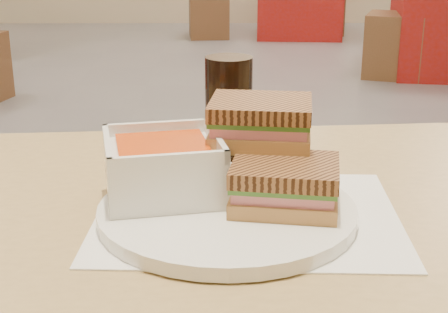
{
  "coord_description": "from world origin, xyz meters",
  "views": [
    {
      "loc": [
        0.0,
        -2.7,
        1.06
      ],
      "look_at": [
        0.01,
        -2.0,
        0.82
      ],
      "focal_mm": 53.54,
      "sensor_mm": 36.0,
      "label": 1
    }
  ],
  "objects_px": {
    "soup_bowl": "(163,169)",
    "bg_chair_1l": "(395,45)",
    "panini_lower": "(285,185)",
    "main_table": "(338,300)",
    "bg_chair_2l": "(209,16)",
    "plate": "(227,212)",
    "cola_glass": "(229,107)",
    "bg_chair_2r": "(325,13)"
  },
  "relations": [
    {
      "from": "soup_bowl",
      "to": "bg_chair_1l",
      "type": "height_order",
      "value": "soup_bowl"
    },
    {
      "from": "bg_chair_1l",
      "to": "panini_lower",
      "type": "bearing_deg",
      "value": -106.19
    },
    {
      "from": "main_table",
      "to": "bg_chair_2l",
      "type": "xyz_separation_m",
      "value": [
        -0.24,
        5.97,
        -0.42
      ]
    },
    {
      "from": "bg_chair_2l",
      "to": "bg_chair_1l",
      "type": "bearing_deg",
      "value": -52.62
    },
    {
      "from": "plate",
      "to": "bg_chair_2l",
      "type": "xyz_separation_m",
      "value": [
        -0.11,
        5.99,
        -0.55
      ]
    },
    {
      "from": "main_table",
      "to": "cola_glass",
      "type": "bearing_deg",
      "value": 121.88
    },
    {
      "from": "plate",
      "to": "bg_chair_1l",
      "type": "bearing_deg",
      "value": 72.99
    },
    {
      "from": "soup_bowl",
      "to": "cola_glass",
      "type": "bearing_deg",
      "value": 67.54
    },
    {
      "from": "panini_lower",
      "to": "cola_glass",
      "type": "height_order",
      "value": "cola_glass"
    },
    {
      "from": "main_table",
      "to": "soup_bowl",
      "type": "relative_size",
      "value": 8.15
    },
    {
      "from": "bg_chair_2l",
      "to": "soup_bowl",
      "type": "bearing_deg",
      "value": -89.66
    },
    {
      "from": "main_table",
      "to": "soup_bowl",
      "type": "xyz_separation_m",
      "value": [
        -0.21,
        0.02,
        0.16
      ]
    },
    {
      "from": "plate",
      "to": "cola_glass",
      "type": "xyz_separation_m",
      "value": [
        0.0,
        0.23,
        0.06
      ]
    },
    {
      "from": "panini_lower",
      "to": "bg_chair_2l",
      "type": "xyz_separation_m",
      "value": [
        -0.17,
        5.99,
        -0.58
      ]
    },
    {
      "from": "soup_bowl",
      "to": "bg_chair_2r",
      "type": "xyz_separation_m",
      "value": [
        1.15,
        6.18,
        -0.59
      ]
    },
    {
      "from": "cola_glass",
      "to": "panini_lower",
      "type": "bearing_deg",
      "value": -75.54
    },
    {
      "from": "main_table",
      "to": "cola_glass",
      "type": "height_order",
      "value": "cola_glass"
    },
    {
      "from": "panini_lower",
      "to": "plate",
      "type": "bearing_deg",
      "value": 178.03
    },
    {
      "from": "cola_glass",
      "to": "bg_chair_2r",
      "type": "height_order",
      "value": "cola_glass"
    },
    {
      "from": "soup_bowl",
      "to": "bg_chair_2l",
      "type": "relative_size",
      "value": 0.36
    },
    {
      "from": "soup_bowl",
      "to": "bg_chair_2l",
      "type": "height_order",
      "value": "soup_bowl"
    },
    {
      "from": "panini_lower",
      "to": "bg_chair_2r",
      "type": "height_order",
      "value": "panini_lower"
    },
    {
      "from": "main_table",
      "to": "bg_chair_2r",
      "type": "distance_m",
      "value": 6.29
    },
    {
      "from": "cola_glass",
      "to": "main_table",
      "type": "bearing_deg",
      "value": -58.12
    },
    {
      "from": "soup_bowl",
      "to": "bg_chair_2r",
      "type": "relative_size",
      "value": 0.37
    },
    {
      "from": "plate",
      "to": "bg_chair_2l",
      "type": "height_order",
      "value": "plate"
    },
    {
      "from": "soup_bowl",
      "to": "bg_chair_2l",
      "type": "bearing_deg",
      "value": 90.34
    },
    {
      "from": "panini_lower",
      "to": "bg_chair_2r",
      "type": "relative_size",
      "value": 0.31
    },
    {
      "from": "cola_glass",
      "to": "bg_chair_2r",
      "type": "distance_m",
      "value": 6.12
    },
    {
      "from": "soup_bowl",
      "to": "main_table",
      "type": "bearing_deg",
      "value": -5.42
    },
    {
      "from": "main_table",
      "to": "soup_bowl",
      "type": "height_order",
      "value": "soup_bowl"
    },
    {
      "from": "main_table",
      "to": "panini_lower",
      "type": "height_order",
      "value": "panini_lower"
    },
    {
      "from": "plate",
      "to": "bg_chair_2r",
      "type": "bearing_deg",
      "value": 80.19
    },
    {
      "from": "plate",
      "to": "bg_chair_1l",
      "type": "xyz_separation_m",
      "value": [
        1.28,
        4.17,
        -0.53
      ]
    },
    {
      "from": "cola_glass",
      "to": "bg_chair_1l",
      "type": "bearing_deg",
      "value": 72.15
    },
    {
      "from": "panini_lower",
      "to": "bg_chair_2l",
      "type": "relative_size",
      "value": 0.31
    },
    {
      "from": "plate",
      "to": "soup_bowl",
      "type": "xyz_separation_m",
      "value": [
        -0.07,
        0.04,
        0.04
      ]
    },
    {
      "from": "bg_chair_2r",
      "to": "soup_bowl",
      "type": "bearing_deg",
      "value": -100.53
    },
    {
      "from": "soup_bowl",
      "to": "bg_chair_1l",
      "type": "relative_size",
      "value": 0.3
    },
    {
      "from": "plate",
      "to": "soup_bowl",
      "type": "bearing_deg",
      "value": 153.32
    },
    {
      "from": "soup_bowl",
      "to": "bg_chair_2l",
      "type": "distance_m",
      "value": 5.98
    },
    {
      "from": "bg_chair_2r",
      "to": "cola_glass",
      "type": "bearing_deg",
      "value": -100.13
    }
  ]
}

